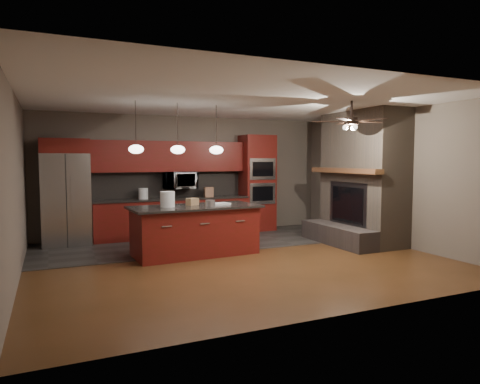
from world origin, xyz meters
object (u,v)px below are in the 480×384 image
cardboard_box (192,202)px  counter_bucket (143,194)px  oven_tower (257,183)px  kitchen_island (195,230)px  refrigerator (66,192)px  paint_tray (220,204)px  counter_box (209,192)px  microwave (180,180)px  white_bucket (168,199)px  paint_can (210,203)px

cardboard_box → counter_bucket: counter_bucket is taller
oven_tower → kitchen_island: bearing=-138.7°
refrigerator → paint_tray: size_ratio=6.25×
paint_tray → counter_bucket: bearing=105.7°
counter_box → oven_tower: bearing=9.6°
microwave → oven_tower: bearing=-1.7°
kitchen_island → cardboard_box: size_ratio=11.83×
kitchen_island → white_bucket: 0.79m
counter_bucket → counter_box: bearing=-1.9°
kitchen_island → counter_box: counter_box is taller
oven_tower → cardboard_box: size_ratio=11.51×
cardboard_box → counter_box: 2.07m
kitchen_island → counter_bucket: (-0.55, 2.02, 0.56)m
white_bucket → oven_tower: bearing=35.7°
paint_can → cardboard_box: bearing=124.8°
oven_tower → white_bucket: bearing=-144.3°
refrigerator → paint_tray: (2.66, -1.96, -0.16)m
cardboard_box → counter_bucket: 1.95m
paint_tray → kitchen_island: bearing=166.3°
microwave → kitchen_island: microwave is taller
microwave → cardboard_box: 1.97m
cardboard_box → kitchen_island: bearing=-112.2°
paint_can → microwave: bearing=88.0°
oven_tower → counter_box: 1.32m
refrigerator → counter_bucket: size_ratio=9.17×
paint_tray → oven_tower: bearing=37.1°
oven_tower → kitchen_island: oven_tower is taller
refrigerator → paint_tray: 3.30m
oven_tower → refrigerator: (-4.45, -0.07, -0.09)m
microwave → paint_can: 2.29m
microwave → cardboard_box: size_ratio=3.54×
microwave → cardboard_box: microwave is taller
oven_tower → counter_box: oven_tower is taller
white_bucket → paint_tray: bearing=-0.8°
refrigerator → paint_can: bearing=-41.6°
white_bucket → counter_box: size_ratio=1.25×
oven_tower → counter_bucket: bearing=179.9°
oven_tower → paint_can: oven_tower is taller
white_bucket → refrigerator: bearing=130.3°
paint_can → paint_tray: bearing=34.4°
counter_bucket → refrigerator: bearing=-177.1°
refrigerator → white_bucket: bearing=-49.7°
white_bucket → counter_bucket: white_bucket is taller
paint_can → kitchen_island: bearing=139.7°
microwave → counter_bucket: size_ratio=3.05×
white_bucket → cardboard_box: size_ratio=1.37×
refrigerator → white_bucket: size_ratio=7.79×
refrigerator → cardboard_box: 2.81m
kitchen_island → microwave: bearing=78.2°
paint_tray → cardboard_box: 0.52m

